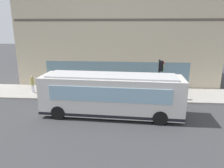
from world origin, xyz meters
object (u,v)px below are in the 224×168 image
object	(u,v)px
pedestrian_near_building_entrance	(32,83)
pedestrian_walking_along_curb	(169,84)
traffic_light_near_corner	(160,72)
fire_hydrant	(145,88)
newspaper_vending_box	(123,85)
city_bus_nearside	(111,95)

from	to	relation	value
pedestrian_near_building_entrance	pedestrian_walking_along_curb	bearing A→B (deg)	-85.27
pedestrian_near_building_entrance	traffic_light_near_corner	bearing A→B (deg)	-94.07
fire_hydrant	pedestrian_walking_along_curb	distance (m)	2.31
traffic_light_near_corner	pedestrian_near_building_entrance	xyz separation A→B (m)	(0.84, 11.81, -1.47)
fire_hydrant	pedestrian_walking_along_curb	size ratio (longest dim) A/B	0.47
pedestrian_near_building_entrance	newspaper_vending_box	world-z (taller)	pedestrian_near_building_entrance
pedestrian_near_building_entrance	pedestrian_walking_along_curb	size ratio (longest dim) A/B	1.06
city_bus_nearside	pedestrian_near_building_entrance	distance (m)	8.99
newspaper_vending_box	fire_hydrant	bearing A→B (deg)	-106.84
newspaper_vending_box	pedestrian_walking_along_curb	bearing A→B (deg)	-100.90
city_bus_nearside	newspaper_vending_box	size ratio (longest dim) A/B	11.28
city_bus_nearside	pedestrian_near_building_entrance	world-z (taller)	city_bus_nearside
newspaper_vending_box	pedestrian_near_building_entrance	bearing A→B (deg)	102.65
newspaper_vending_box	traffic_light_near_corner	bearing A→B (deg)	-130.23
city_bus_nearside	fire_hydrant	bearing A→B (deg)	-26.86
pedestrian_near_building_entrance	pedestrian_walking_along_curb	distance (m)	12.99
city_bus_nearside	traffic_light_near_corner	bearing A→B (deg)	-48.52
pedestrian_near_building_entrance	newspaper_vending_box	distance (m)	8.77
fire_hydrant	pedestrian_walking_along_curb	bearing A→B (deg)	-94.96
traffic_light_near_corner	newspaper_vending_box	size ratio (longest dim) A/B	3.88
pedestrian_walking_along_curb	city_bus_nearside	bearing A→B (deg)	136.74
fire_hydrant	pedestrian_near_building_entrance	size ratio (longest dim) A/B	0.44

